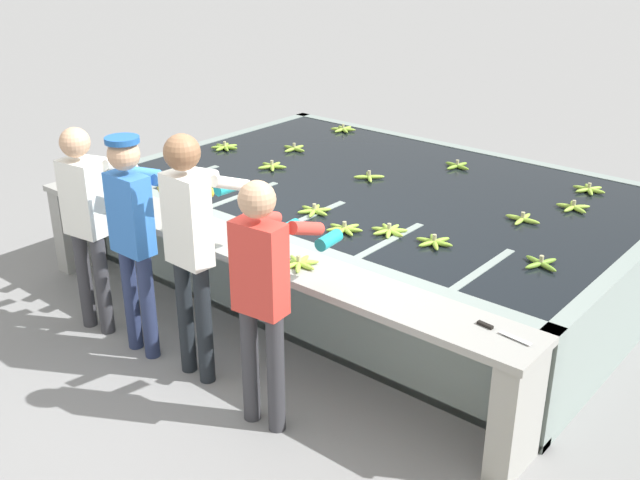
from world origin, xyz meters
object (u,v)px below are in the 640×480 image
Objects in this scene: banana_bunch_floating_10 at (522,219)px; worker_1 at (135,226)px; banana_bunch_floating_5 at (344,229)px; banana_bunch_floating_8 at (541,263)px; banana_bunch_ledge_1 at (110,191)px; banana_bunch_floating_7 at (573,207)px; banana_bunch_floating_2 at (369,177)px; banana_bunch_floating_1 at (589,189)px; banana_bunch_floating_13 at (294,149)px; knife_0 at (496,329)px; banana_bunch_floating_9 at (343,129)px; worker_3 at (264,284)px; banana_bunch_floating_4 at (389,231)px; banana_bunch_floating_6 at (272,166)px; banana_bunch_floating_0 at (314,211)px; banana_bunch_ledge_0 at (299,263)px; banana_bunch_floating_11 at (434,242)px; banana_bunch_floating_3 at (225,147)px; worker_0 at (88,212)px; banana_bunch_floating_12 at (457,166)px; worker_2 at (192,235)px.

worker_1 is at bearing -129.60° from banana_bunch_floating_10.
banana_bunch_floating_5 is 1.02× the size of banana_bunch_floating_8.
banana_bunch_floating_7 is at bearing 34.27° from banana_bunch_ledge_1.
banana_bunch_floating_7 is at bearing 14.37° from banana_bunch_floating_2.
banana_bunch_floating_5 is at bearing -132.00° from banana_bunch_floating_10.
banana_bunch_floating_1 is 1.00× the size of banana_bunch_floating_13.
banana_bunch_floating_9 is at bearing 139.63° from knife_0.
worker_3 is 5.97× the size of banana_bunch_floating_8.
banana_bunch_floating_4 reaches higher than knife_0.
banana_bunch_floating_6 and banana_bunch_floating_8 have the same top height.
banana_bunch_floating_0 is 1.00× the size of banana_bunch_ledge_0.
banana_bunch_ledge_1 is (-3.11, -2.66, 0.00)m from banana_bunch_floating_1.
banana_bunch_floating_10 is 1.00× the size of banana_bunch_floating_11.
banana_bunch_ledge_0 reaches higher than banana_bunch_floating_3.
worker_0 is at bearing -45.89° from banana_bunch_ledge_1.
banana_bunch_floating_12 is 1.02× the size of banana_bunch_ledge_1.
banana_bunch_floating_1 is 1.02× the size of banana_bunch_floating_8.
banana_bunch_floating_4 is at bearing -30.26° from banana_bunch_floating_13.
banana_bunch_floating_2 is at bearing 81.82° from worker_1.
banana_bunch_floating_5 is (1.47, 1.22, -0.13)m from worker_0.
banana_bunch_floating_1 is at bearing 6.91° from banana_bunch_floating_12.
banana_bunch_floating_4 is 0.80× the size of knife_0.
banana_bunch_floating_1 is at bearing 14.28° from banana_bunch_floating_13.
banana_bunch_floating_10 is 0.87m from banana_bunch_floating_11.
banana_bunch_floating_9 is 1.00× the size of banana_bunch_ledge_0.
worker_2 is 6.25× the size of banana_bunch_ledge_0.
worker_1 is 3.43m from banana_bunch_floating_7.
banana_bunch_floating_6 is at bearing 149.31° from banana_bunch_floating_0.
banana_bunch_floating_6 is 0.98× the size of banana_bunch_floating_13.
banana_bunch_floating_0 is 0.80× the size of knife_0.
banana_bunch_floating_9 is (-2.06, 2.06, 0.00)m from banana_bunch_floating_4.
banana_bunch_floating_13 is at bearing 149.74° from banana_bunch_floating_4.
knife_0 is (3.04, -1.38, -0.01)m from banana_bunch_floating_6.
banana_bunch_floating_2 is 0.82× the size of banana_bunch_floating_12.
banana_bunch_floating_0 is 0.70m from banana_bunch_floating_4.
banana_bunch_floating_12 is (0.27, 1.75, 0.00)m from banana_bunch_floating_0.
worker_0 is 2.56m from banana_bunch_floating_11.
banana_bunch_floating_5 is at bearing -62.01° from banana_bunch_floating_2.
banana_bunch_floating_2 is at bearing -119.15° from banana_bunch_floating_12.
worker_0 reaches higher than banana_bunch_ledge_0.
knife_0 is (1.43, 0.07, -0.01)m from banana_bunch_ledge_0.
banana_bunch_floating_10 is (0.94, 1.04, 0.00)m from banana_bunch_floating_5.
banana_bunch_floating_8 is 0.98× the size of banana_bunch_floating_13.
worker_2 is at bearing -114.08° from banana_bunch_floating_1.
banana_bunch_floating_10 is at bearing 48.00° from banana_bunch_floating_5.
banana_bunch_floating_13 is (-1.98, 1.15, 0.00)m from banana_bunch_floating_4.
banana_bunch_floating_3 and banana_bunch_floating_5 have the same top height.
banana_bunch_floating_10 is (1.85, 2.24, -0.16)m from worker_1.
worker_3 is 5.82× the size of banana_bunch_floating_10.
banana_bunch_floating_8 is (1.39, 0.37, 0.00)m from banana_bunch_floating_5.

